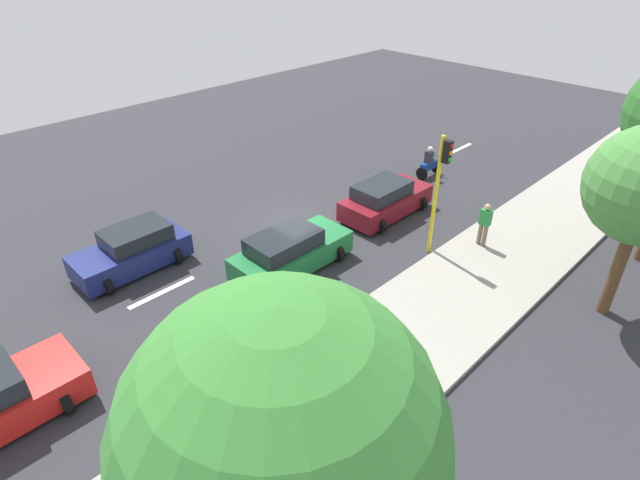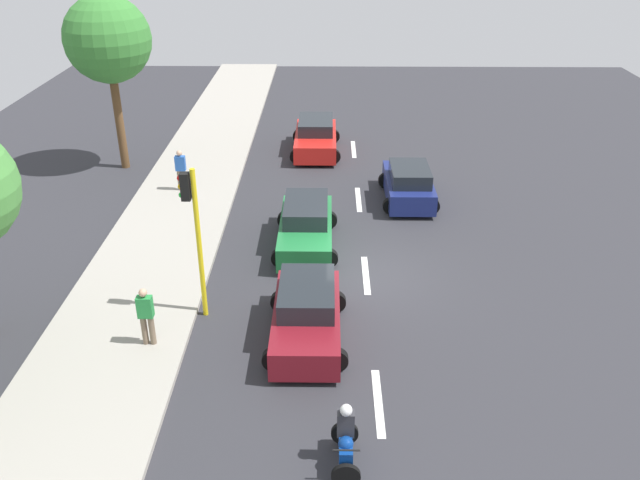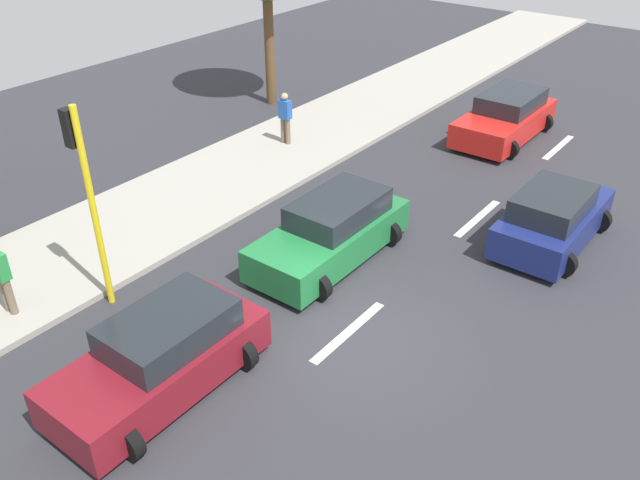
{
  "view_description": "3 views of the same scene",
  "coord_description": "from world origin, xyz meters",
  "px_view_note": "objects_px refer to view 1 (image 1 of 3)",
  "views": [
    {
      "loc": [
        13.09,
        -11.66,
        10.23
      ],
      "look_at": [
        2.54,
        -1.18,
        1.05
      ],
      "focal_mm": 28.38,
      "sensor_mm": 36.0,
      "label": 1
    },
    {
      "loc": [
        1.23,
        18.1,
        10.62
      ],
      "look_at": [
        1.48,
        -0.57,
        0.96
      ],
      "focal_mm": 36.74,
      "sensor_mm": 36.0,
      "label": 2
    },
    {
      "loc": [
        -5.98,
        8.81,
        8.69
      ],
      "look_at": [
        1.66,
        -1.21,
        1.02
      ],
      "focal_mm": 37.04,
      "sensor_mm": 36.0,
      "label": 3
    }
  ],
  "objects_px": {
    "car_maroon": "(385,200)",
    "motorcycle": "(429,164)",
    "street_tree_center": "(282,441)",
    "pedestrian_by_tree": "(295,404)",
    "traffic_light_corner": "(440,180)",
    "car_dark_blue": "(132,251)",
    "pedestrian_near_signal": "(485,223)",
    "car_green": "(290,252)"
  },
  "relations": [
    {
      "from": "car_dark_blue",
      "to": "street_tree_center",
      "type": "bearing_deg",
      "value": -16.28
    },
    {
      "from": "pedestrian_by_tree",
      "to": "street_tree_center",
      "type": "bearing_deg",
      "value": -42.73
    },
    {
      "from": "motorcycle",
      "to": "car_green",
      "type": "bearing_deg",
      "value": -83.44
    },
    {
      "from": "car_maroon",
      "to": "pedestrian_by_tree",
      "type": "distance_m",
      "value": 11.3
    },
    {
      "from": "traffic_light_corner",
      "to": "car_green",
      "type": "bearing_deg",
      "value": -123.29
    },
    {
      "from": "motorcycle",
      "to": "street_tree_center",
      "type": "xyz_separation_m",
      "value": [
        9.52,
        -17.41,
        4.93
      ]
    },
    {
      "from": "motorcycle",
      "to": "traffic_light_corner",
      "type": "height_order",
      "value": "traffic_light_corner"
    },
    {
      "from": "car_dark_blue",
      "to": "street_tree_center",
      "type": "distance_m",
      "value": 13.71
    },
    {
      "from": "street_tree_center",
      "to": "pedestrian_by_tree",
      "type": "bearing_deg",
      "value": 137.27
    },
    {
      "from": "car_maroon",
      "to": "pedestrian_near_signal",
      "type": "height_order",
      "value": "pedestrian_near_signal"
    },
    {
      "from": "car_green",
      "to": "car_maroon",
      "type": "bearing_deg",
      "value": 92.06
    },
    {
      "from": "car_green",
      "to": "pedestrian_near_signal",
      "type": "distance_m",
      "value": 7.19
    },
    {
      "from": "car_maroon",
      "to": "motorcycle",
      "type": "xyz_separation_m",
      "value": [
        -0.95,
        4.55,
        -0.07
      ]
    },
    {
      "from": "car_dark_blue",
      "to": "pedestrian_near_signal",
      "type": "distance_m",
      "value": 12.62
    },
    {
      "from": "car_green",
      "to": "motorcycle",
      "type": "bearing_deg",
      "value": 96.56
    },
    {
      "from": "car_maroon",
      "to": "street_tree_center",
      "type": "relative_size",
      "value": 0.55
    },
    {
      "from": "pedestrian_by_tree",
      "to": "traffic_light_corner",
      "type": "relative_size",
      "value": 0.38
    },
    {
      "from": "car_green",
      "to": "pedestrian_by_tree",
      "type": "xyz_separation_m",
      "value": [
        5.19,
        -4.5,
        0.35
      ]
    },
    {
      "from": "pedestrian_near_signal",
      "to": "pedestrian_by_tree",
      "type": "xyz_separation_m",
      "value": [
        1.21,
        -10.48,
        0.0
      ]
    },
    {
      "from": "street_tree_center",
      "to": "pedestrian_near_signal",
      "type": "bearing_deg",
      "value": 108.14
    },
    {
      "from": "car_dark_blue",
      "to": "street_tree_center",
      "type": "xyz_separation_m",
      "value": [
        12.31,
        -3.59,
        4.86
      ]
    },
    {
      "from": "pedestrian_near_signal",
      "to": "car_maroon",
      "type": "bearing_deg",
      "value": -172.41
    },
    {
      "from": "pedestrian_by_tree",
      "to": "car_green",
      "type": "bearing_deg",
      "value": 139.1
    },
    {
      "from": "car_green",
      "to": "car_maroon",
      "type": "relative_size",
      "value": 1.07
    },
    {
      "from": "car_green",
      "to": "traffic_light_corner",
      "type": "bearing_deg",
      "value": 56.71
    },
    {
      "from": "car_green",
      "to": "car_maroon",
      "type": "height_order",
      "value": "same"
    },
    {
      "from": "car_dark_blue",
      "to": "pedestrian_by_tree",
      "type": "xyz_separation_m",
      "value": [
        9.13,
        -0.66,
        0.35
      ]
    },
    {
      "from": "pedestrian_near_signal",
      "to": "street_tree_center",
      "type": "distance_m",
      "value": 14.82
    },
    {
      "from": "motorcycle",
      "to": "pedestrian_by_tree",
      "type": "bearing_deg",
      "value": -66.34
    },
    {
      "from": "pedestrian_by_tree",
      "to": "traffic_light_corner",
      "type": "xyz_separation_m",
      "value": [
        -2.33,
        8.87,
        1.87
      ]
    },
    {
      "from": "car_maroon",
      "to": "motorcycle",
      "type": "bearing_deg",
      "value": 101.8
    },
    {
      "from": "motorcycle",
      "to": "traffic_light_corner",
      "type": "distance_m",
      "value": 7.27
    },
    {
      "from": "street_tree_center",
      "to": "car_green",
      "type": "bearing_deg",
      "value": 138.39
    },
    {
      "from": "car_maroon",
      "to": "motorcycle",
      "type": "height_order",
      "value": "motorcycle"
    },
    {
      "from": "motorcycle",
      "to": "pedestrian_near_signal",
      "type": "relative_size",
      "value": 0.91
    },
    {
      "from": "traffic_light_corner",
      "to": "car_dark_blue",
      "type": "bearing_deg",
      "value": -129.64
    },
    {
      "from": "car_green",
      "to": "street_tree_center",
      "type": "relative_size",
      "value": 0.59
    },
    {
      "from": "car_maroon",
      "to": "traffic_light_corner",
      "type": "relative_size",
      "value": 0.91
    },
    {
      "from": "car_dark_blue",
      "to": "car_green",
      "type": "relative_size",
      "value": 0.88
    },
    {
      "from": "car_green",
      "to": "traffic_light_corner",
      "type": "relative_size",
      "value": 0.97
    },
    {
      "from": "motorcycle",
      "to": "traffic_light_corner",
      "type": "xyz_separation_m",
      "value": [
        4.01,
        -5.61,
        2.29
      ]
    },
    {
      "from": "car_green",
      "to": "pedestrian_near_signal",
      "type": "relative_size",
      "value": 2.59
    }
  ]
}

